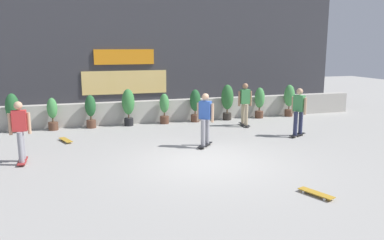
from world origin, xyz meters
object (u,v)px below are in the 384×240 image
potted_plant_7 (260,101)px  skateboard_near_camera (66,140)px  skater_far_right (20,129)px  skater_by_wall_right (299,110)px  potted_plant_8 (289,98)px  potted_plant_4 (164,107)px  potted_plant_2 (91,110)px  potted_plant_1 (52,113)px  skater_far_left (205,117)px  potted_plant_5 (195,104)px  potted_plant_6 (227,99)px  potted_plant_3 (128,105)px  skater_mid_plaza (245,102)px  skateboard_aside (316,193)px  potted_plant_0 (13,110)px

potted_plant_7 → skateboard_near_camera: potted_plant_7 is taller
potted_plant_7 → skater_far_right: size_ratio=0.79×
skater_far_right → skater_by_wall_right: bearing=4.0°
potted_plant_8 → potted_plant_4: bearing=180.0°
potted_plant_2 → potted_plant_1: bearing=180.0°
potted_plant_8 → skateboard_near_camera: size_ratio=1.73×
potted_plant_2 → skateboard_near_camera: bearing=-114.4°
potted_plant_1 → skater_far_left: skater_far_left is taller
potted_plant_8 → skateboard_near_camera: 9.77m
potted_plant_4 → skater_by_wall_right: skater_by_wall_right is taller
potted_plant_7 → skateboard_near_camera: size_ratio=1.63×
potted_plant_8 → potted_plant_5: bearing=180.0°
potted_plant_2 → skater_far_left: size_ratio=0.76×
potted_plant_6 → skater_by_wall_right: bearing=-71.0°
potted_plant_6 → skateboard_near_camera: 6.91m
potted_plant_3 → skateboard_near_camera: 3.21m
potted_plant_2 → potted_plant_5: size_ratio=0.95×
skater_mid_plaza → potted_plant_8: bearing=26.6°
potted_plant_6 → potted_plant_5: bearing=180.0°
skateboard_aside → skateboard_near_camera: bearing=128.7°
potted_plant_6 → skateboard_aside: potted_plant_6 is taller
potted_plant_1 → skater_by_wall_right: bearing=-23.3°
potted_plant_7 → skater_by_wall_right: bearing=-94.5°
potted_plant_1 → skater_far_right: bearing=-98.2°
potted_plant_4 → potted_plant_7: bearing=0.0°
potted_plant_2 → skater_far_left: skater_far_left is taller
potted_plant_5 → skater_far_right: skater_far_right is taller
potted_plant_8 → potted_plant_2: bearing=180.0°
potted_plant_5 → skateboard_aside: 8.53m
potted_plant_1 → skater_far_right: size_ratio=0.72×
potted_plant_2 → skater_far_right: (-1.99, -4.18, 0.23)m
potted_plant_0 → skateboard_near_camera: size_ratio=1.75×
potted_plant_8 → skater_mid_plaza: (-2.80, -1.40, 0.13)m
potted_plant_1 → potted_plant_5: bearing=-0.0°
skater_by_wall_right → potted_plant_7: bearing=85.5°
potted_plant_3 → skater_far_left: bearing=-64.9°
potted_plant_4 → potted_plant_5: potted_plant_5 is taller
potted_plant_1 → potted_plant_3: (2.84, 0.00, 0.19)m
skater_far_right → potted_plant_8: bearing=21.5°
potted_plant_2 → skater_far_left: bearing=-50.2°
potted_plant_3 → potted_plant_6: potted_plant_6 is taller
potted_plant_5 → potted_plant_7: (2.94, 0.00, -0.01)m
potted_plant_1 → potted_plant_8: potted_plant_8 is taller
potted_plant_6 → skateboard_near_camera: bearing=-162.9°
potted_plant_2 → skater_far_left: 5.17m
skater_far_left → skater_far_right: same height
potted_plant_0 → potted_plant_4: bearing=0.0°
potted_plant_5 → skater_far_right: bearing=-146.0°
potted_plant_2 → skater_by_wall_right: (6.87, -3.57, 0.23)m
skater_far_left → skateboard_near_camera: size_ratio=2.07×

